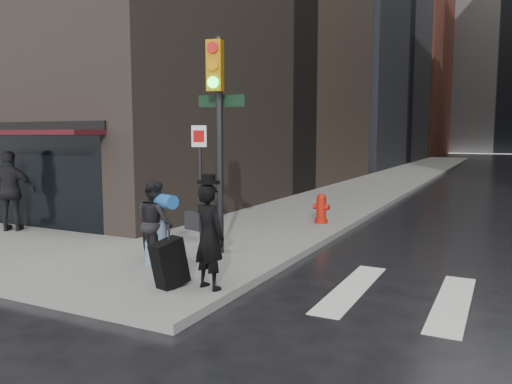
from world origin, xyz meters
TOP-DOWN VIEW (x-y plane):
  - ground at (0.00, 0.00)m, footprint 140.00×140.00m
  - sidewalk_left at (0.00, 27.00)m, footprint 4.00×50.00m
  - bldg_left_far at (-13.00, 62.00)m, footprint 22.00×20.00m
  - man_overcoat at (1.48, -0.53)m, footprint 1.16×0.87m
  - man_jeans at (-0.11, 0.35)m, footprint 1.07×1.01m
  - man_greycoat at (-5.50, 1.40)m, footprint 1.28×1.04m
  - traffic_light at (0.48, 1.61)m, footprint 1.08×0.58m
  - fire_hydrant at (1.19, 6.01)m, footprint 0.45×0.36m

SIDE VIEW (x-z plane):
  - ground at x=0.00m, z-range 0.00..0.00m
  - sidewalk_left at x=0.00m, z-range 0.00..0.15m
  - fire_hydrant at x=1.19m, z-range 0.11..0.93m
  - man_overcoat at x=1.48m, z-range 0.00..1.86m
  - man_jeans at x=-0.11m, z-range 0.15..1.75m
  - man_greycoat at x=-5.50m, z-range 0.15..2.19m
  - traffic_light at x=0.48m, z-range 0.79..5.17m
  - bldg_left_far at x=-13.00m, z-range 0.00..26.00m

